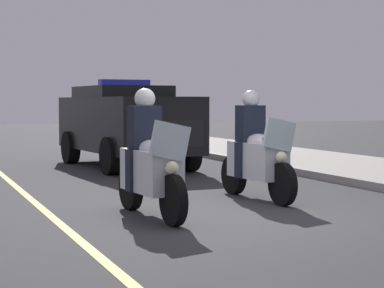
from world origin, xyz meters
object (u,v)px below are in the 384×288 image
Objects in this scene: police_motorcycle_lead_left at (150,165)px; cyclist_background at (135,125)px; police_motorcycle_lead_right at (256,155)px; police_suv at (126,122)px.

police_motorcycle_lead_left is 1.22× the size of cyclist_background.
police_motorcycle_lead_right is 10.48m from cyclist_background.
cyclist_background is at bearing 173.88° from police_motorcycle_lead_right.
police_motorcycle_lead_right is at bearing -6.12° from cyclist_background.
police_suv is 2.86× the size of cyclist_background.
police_suv is (-6.14, -0.38, 0.37)m from police_motorcycle_lead_right.
police_suv is at bearing -19.28° from cyclist_background.
police_motorcycle_lead_right reaches higher than cyclist_background.
police_motorcycle_lead_left and police_motorcycle_lead_right have the same top height.
cyclist_background is (-4.29, 1.50, -0.22)m from police_suv.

